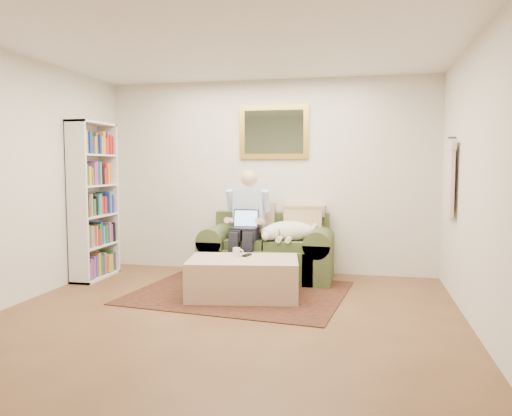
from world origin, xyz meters
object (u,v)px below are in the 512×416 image
(seated_man, at_px, (246,225))
(laptop, at_px, (245,223))
(sofa, at_px, (268,256))
(coffee_mug, at_px, (236,252))
(sleeping_dog, at_px, (290,231))
(bookshelf, at_px, (94,201))
(ottoman, at_px, (243,278))

(seated_man, relative_size, laptop, 4.33)
(sofa, xyz_separation_m, coffee_mug, (-0.18, -0.88, 0.20))
(sleeping_dog, relative_size, bookshelf, 0.34)
(laptop, xyz_separation_m, sleeping_dog, (0.54, 0.13, -0.10))
(sofa, bearing_deg, seated_man, -148.55)
(laptop, xyz_separation_m, ottoman, (0.17, -0.77, -0.51))
(sofa, height_order, sleeping_dog, sofa)
(sofa, xyz_separation_m, bookshelf, (-2.18, -0.45, 0.71))
(seated_man, bearing_deg, coffee_mug, -85.02)
(seated_man, relative_size, coffee_mug, 13.91)
(sofa, bearing_deg, coffee_mug, -101.77)
(sofa, bearing_deg, sleeping_dog, -15.74)
(seated_man, bearing_deg, sofa, 31.45)
(sofa, distance_m, sleeping_dog, 0.46)
(coffee_mug, distance_m, bookshelf, 2.11)
(sleeping_dog, bearing_deg, coffee_mug, -120.99)
(seated_man, relative_size, bookshelf, 0.70)
(ottoman, bearing_deg, sleeping_dog, 67.14)
(coffee_mug, bearing_deg, bookshelf, 167.67)
(coffee_mug, relative_size, bookshelf, 0.05)
(laptop, bearing_deg, bookshelf, -173.19)
(ottoman, distance_m, bookshelf, 2.31)
(sofa, relative_size, laptop, 5.15)
(sleeping_dog, xyz_separation_m, coffee_mug, (-0.48, -0.80, -0.15))
(ottoman, relative_size, coffee_mug, 11.89)
(ottoman, relative_size, bookshelf, 0.59)
(sofa, relative_size, bookshelf, 0.83)
(sofa, distance_m, seated_man, 0.50)
(sleeping_dog, distance_m, coffee_mug, 0.95)
(bookshelf, bearing_deg, coffee_mug, -12.33)
(sleeping_dog, bearing_deg, laptop, -166.36)
(coffee_mug, bearing_deg, sleeping_dog, 59.01)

